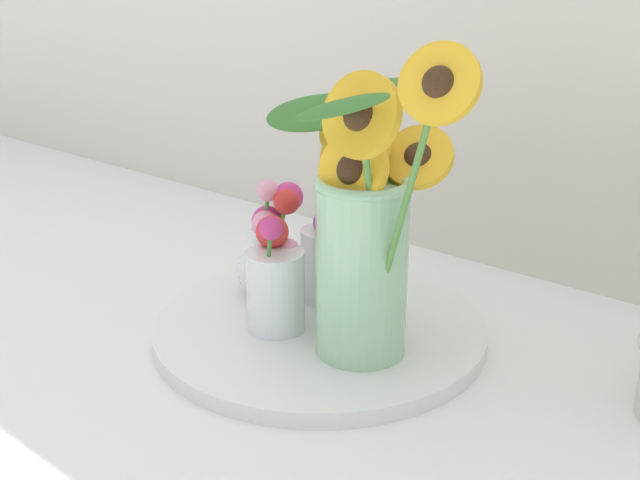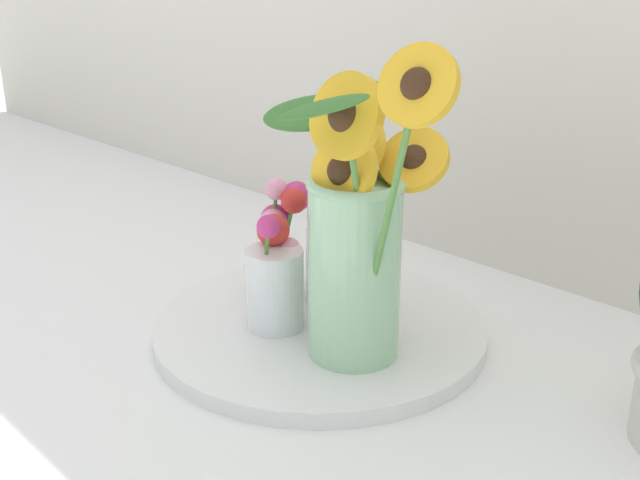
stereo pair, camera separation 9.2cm
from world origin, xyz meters
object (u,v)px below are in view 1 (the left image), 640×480
Objects in this scene: vase_small_center at (276,281)px; vase_bulb_right at (267,242)px; serving_tray at (320,328)px; vase_small_back at (328,252)px; mason_jar_sunflowers at (363,233)px.

vase_small_center is 0.11m from vase_bulb_right.
vase_small_back is at bearing 119.99° from serving_tray.
mason_jar_sunflowers reaches higher than vase_small_back.
serving_tray is at bearing 56.08° from vase_small_center.
mason_jar_sunflowers is at bearing 8.64° from vase_small_center.
vase_small_back is (-0.12, 0.09, -0.08)m from mason_jar_sunflowers.
vase_small_back is (-0.03, 0.06, 0.08)m from serving_tray.
vase_bulb_right reaches higher than vase_small_center.
vase_small_center is at bearing -123.92° from serving_tray.
mason_jar_sunflowers is 0.15m from vase_small_center.
mason_jar_sunflowers reaches higher than serving_tray.
vase_bulb_right reaches higher than serving_tray.
vase_small_back is at bearing 91.01° from vase_small_center.
vase_bulb_right is at bearing 168.03° from serving_tray.
serving_tray is 1.13× the size of mason_jar_sunflowers.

